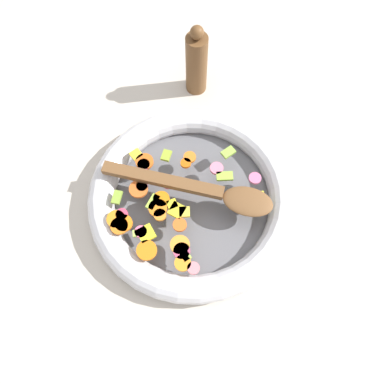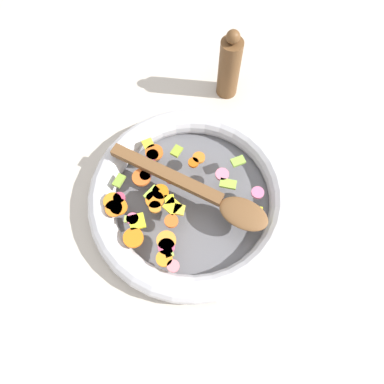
{
  "view_description": "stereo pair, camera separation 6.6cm",
  "coord_description": "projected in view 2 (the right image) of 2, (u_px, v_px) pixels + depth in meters",
  "views": [
    {
      "loc": [
        -0.26,
        -0.09,
        0.67
      ],
      "look_at": [
        0.0,
        0.0,
        0.05
      ],
      "focal_mm": 35.0,
      "sensor_mm": 36.0,
      "label": 1
    },
    {
      "loc": [
        -0.23,
        -0.15,
        0.67
      ],
      "look_at": [
        0.0,
        0.0,
        0.05
      ],
      "focal_mm": 35.0,
      "sensor_mm": 36.0,
      "label": 2
    }
  ],
  "objects": [
    {
      "name": "ground_plane",
      "position": [
        192.0,
        202.0,
        0.73
      ],
      "size": [
        4.0,
        4.0,
        0.0
      ],
      "primitive_type": "plane",
      "color": "beige"
    },
    {
      "name": "pepper_mill",
      "position": [
        229.0,
        67.0,
        0.76
      ],
      "size": [
        0.04,
        0.04,
        0.17
      ],
      "color": "brown",
      "rests_on": "ground_plane"
    },
    {
      "name": "wooden_spoon",
      "position": [
        204.0,
        195.0,
        0.66
      ],
      "size": [
        0.07,
        0.32,
        0.01
      ],
      "color": "brown",
      "rests_on": "chopped_vegetables"
    },
    {
      "name": "skillet",
      "position": [
        192.0,
        198.0,
        0.71
      ],
      "size": [
        0.39,
        0.39,
        0.05
      ],
      "color": "slate",
      "rests_on": "ground_plane"
    },
    {
      "name": "chopped_vegetables",
      "position": [
        161.0,
        201.0,
        0.67
      ],
      "size": [
        0.26,
        0.27,
        0.01
      ],
      "color": "orange",
      "rests_on": "skillet"
    }
  ]
}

